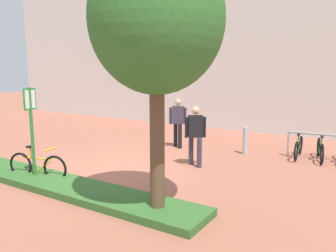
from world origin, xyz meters
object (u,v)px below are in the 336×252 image
at_px(person_suited_navy, 195,132).
at_px(person_suited_dark, 178,120).
at_px(bollard_steel, 245,141).
at_px(tree_sidewalk, 157,21).
at_px(bike_at_sign, 38,166).
at_px(parking_sign_post, 31,121).

relative_size(person_suited_navy, person_suited_dark, 1.00).
relative_size(bollard_steel, person_suited_navy, 0.52).
relative_size(tree_sidewalk, person_suited_navy, 2.90).
xyz_separation_m(bike_at_sign, bollard_steel, (3.54, 5.27, 0.10)).
bearing_deg(person_suited_dark, bollard_steel, 8.17).
distance_m(parking_sign_post, bike_at_sign, 1.19).
bearing_deg(person_suited_dark, person_suited_navy, -47.12).
height_order(tree_sidewalk, parking_sign_post, tree_sidewalk).
bearing_deg(person_suited_dark, parking_sign_post, -102.63).
distance_m(parking_sign_post, bollard_steel, 6.52).
bearing_deg(bollard_steel, bike_at_sign, -123.90).
bearing_deg(parking_sign_post, person_suited_dark, 77.37).
relative_size(bollard_steel, person_suited_dark, 0.52).
bearing_deg(parking_sign_post, bollard_steel, 57.15).
distance_m(parking_sign_post, person_suited_dark, 5.22).
relative_size(tree_sidewalk, parking_sign_post, 2.13).
height_order(person_suited_navy, person_suited_dark, same).
height_order(tree_sidewalk, bollard_steel, tree_sidewalk).
relative_size(parking_sign_post, person_suited_dark, 1.36).
relative_size(tree_sidewalk, bike_at_sign, 3.04).
bearing_deg(person_suited_dark, tree_sidewalk, -63.24).
bearing_deg(tree_sidewalk, bollard_steel, 92.00).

